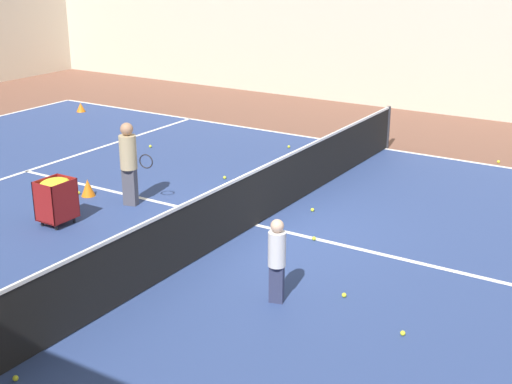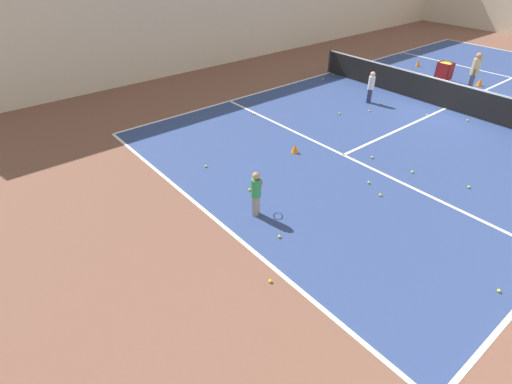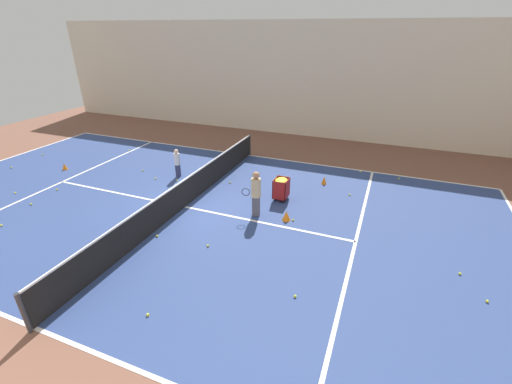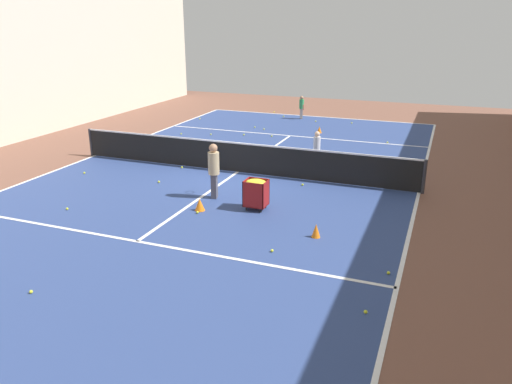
{
  "view_description": "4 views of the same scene",
  "coord_description": "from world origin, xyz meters",
  "px_view_note": "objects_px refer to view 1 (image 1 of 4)",
  "views": [
    {
      "loc": [
        -10.04,
        -6.32,
        4.75
      ],
      "look_at": [
        0.0,
        0.0,
        0.63
      ],
      "focal_mm": 50.0,
      "sensor_mm": 36.0,
      "label": 1
    },
    {
      "loc": [
        6.75,
        -15.03,
        5.87
      ],
      "look_at": [
        0.66,
        -10.06,
        0.66
      ],
      "focal_mm": 28.0,
      "sensor_mm": 36.0,
      "label": 2
    },
    {
      "loc": [
        9.19,
        6.44,
        5.87
      ],
      "look_at": [
        -0.39,
        2.61,
        0.89
      ],
      "focal_mm": 24.0,
      "sensor_mm": 36.0,
      "label": 3
    },
    {
      "loc": [
        -6.5,
        15.03,
        4.99
      ],
      "look_at": [
        -1.86,
        3.03,
        0.5
      ],
      "focal_mm": 35.0,
      "sensor_mm": 36.0,
      "label": 4
    }
  ],
  "objects_px": {
    "child_midcourt": "(277,255)",
    "training_cone_1": "(81,107)",
    "ball_cart": "(55,193)",
    "coach_at_net": "(129,159)",
    "tennis_net": "(256,197)"
  },
  "relations": [
    {
      "from": "training_cone_1",
      "to": "tennis_net",
      "type": "bearing_deg",
      "value": -117.95
    },
    {
      "from": "coach_at_net",
      "to": "child_midcourt",
      "type": "relative_size",
      "value": 1.31
    },
    {
      "from": "ball_cart",
      "to": "training_cone_1",
      "type": "height_order",
      "value": "ball_cart"
    },
    {
      "from": "ball_cart",
      "to": "training_cone_1",
      "type": "relative_size",
      "value": 3.15
    },
    {
      "from": "tennis_net",
      "to": "ball_cart",
      "type": "bearing_deg",
      "value": 121.5
    },
    {
      "from": "child_midcourt",
      "to": "tennis_net",
      "type": "bearing_deg",
      "value": -68.11
    },
    {
      "from": "child_midcourt",
      "to": "training_cone_1",
      "type": "bearing_deg",
      "value": -49.07
    },
    {
      "from": "ball_cart",
      "to": "training_cone_1",
      "type": "bearing_deg",
      "value": 42.83
    },
    {
      "from": "tennis_net",
      "to": "training_cone_1",
      "type": "distance_m",
      "value": 10.6
    },
    {
      "from": "child_midcourt",
      "to": "ball_cart",
      "type": "xyz_separation_m",
      "value": [
        0.45,
        4.82,
        -0.11
      ]
    },
    {
      "from": "ball_cart",
      "to": "coach_at_net",
      "type": "bearing_deg",
      "value": -16.21
    },
    {
      "from": "tennis_net",
      "to": "child_midcourt",
      "type": "height_order",
      "value": "child_midcourt"
    },
    {
      "from": "coach_at_net",
      "to": "child_midcourt",
      "type": "bearing_deg",
      "value": -37.62
    },
    {
      "from": "ball_cart",
      "to": "child_midcourt",
      "type": "bearing_deg",
      "value": -95.27
    },
    {
      "from": "tennis_net",
      "to": "ball_cart",
      "type": "xyz_separation_m",
      "value": [
        -1.86,
        3.03,
        0.06
      ]
    }
  ]
}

